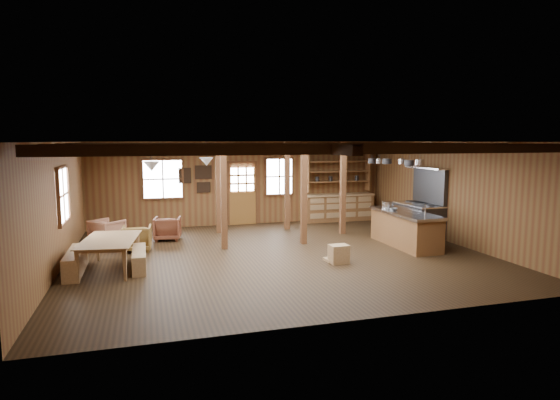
% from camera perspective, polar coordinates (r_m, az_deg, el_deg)
% --- Properties ---
extents(room, '(10.04, 9.04, 2.84)m').
position_cam_1_polar(room, '(11.52, -0.16, 0.13)').
color(room, black).
rests_on(room, ground).
extents(ceiling_joists, '(9.80, 8.82, 0.18)m').
position_cam_1_polar(ceiling_joists, '(11.60, -0.41, 6.52)').
color(ceiling_joists, black).
rests_on(ceiling_joists, ceiling).
extents(timber_posts, '(3.95, 2.35, 2.80)m').
position_cam_1_polar(timber_posts, '(13.65, -0.47, 1.24)').
color(timber_posts, '#472614').
rests_on(timber_posts, floor).
extents(back_door, '(1.02, 0.08, 2.15)m').
position_cam_1_polar(back_door, '(15.87, -4.60, 0.17)').
color(back_door, brown).
rests_on(back_door, floor).
extents(window_back_left, '(1.32, 0.06, 1.32)m').
position_cam_1_polar(window_back_left, '(15.50, -14.09, 2.49)').
color(window_back_left, white).
rests_on(window_back_left, wall_back).
extents(window_back_right, '(1.02, 0.06, 1.32)m').
position_cam_1_polar(window_back_right, '(16.12, -0.09, 2.88)').
color(window_back_right, white).
rests_on(window_back_right, wall_back).
extents(window_left, '(0.14, 1.24, 1.32)m').
position_cam_1_polar(window_left, '(11.69, -24.97, 0.54)').
color(window_left, white).
rests_on(window_left, wall_back).
extents(notice_boards, '(1.08, 0.03, 0.90)m').
position_cam_1_polar(notice_boards, '(15.57, -10.04, 2.76)').
color(notice_boards, silver).
rests_on(notice_boards, wall_back).
extents(back_counter, '(2.55, 0.60, 2.45)m').
position_cam_1_polar(back_counter, '(16.69, 7.10, -0.48)').
color(back_counter, brown).
rests_on(back_counter, floor).
extents(pendant_lamps, '(1.86, 2.36, 0.66)m').
position_cam_1_polar(pendant_lamps, '(12.03, -11.89, 4.35)').
color(pendant_lamps, '#313133').
rests_on(pendant_lamps, ceiling).
extents(pot_rack, '(0.38, 3.00, 0.41)m').
position_cam_1_polar(pot_rack, '(12.99, 13.74, 4.69)').
color(pot_rack, '#313133').
rests_on(pot_rack, ceiling).
extents(kitchen_island, '(0.88, 2.50, 1.20)m').
position_cam_1_polar(kitchen_island, '(13.06, 15.02, -3.37)').
color(kitchen_island, brown).
rests_on(kitchen_island, floor).
extents(step_stool, '(0.50, 0.37, 0.43)m').
position_cam_1_polar(step_stool, '(11.00, 7.18, -6.55)').
color(step_stool, olive).
rests_on(step_stool, floor).
extents(commercial_range, '(0.86, 1.67, 2.06)m').
position_cam_1_polar(commercial_range, '(14.44, 16.74, -1.70)').
color(commercial_range, '#313133').
rests_on(commercial_range, floor).
extents(dining_table, '(1.35, 2.11, 0.70)m').
position_cam_1_polar(dining_table, '(10.94, -19.78, -6.28)').
color(dining_table, olive).
rests_on(dining_table, floor).
extents(bench_wall, '(0.32, 1.72, 0.47)m').
position_cam_1_polar(bench_wall, '(11.04, -23.66, -6.94)').
color(bench_wall, olive).
rests_on(bench_wall, floor).
extents(bench_aisle, '(0.29, 1.52, 0.42)m').
position_cam_1_polar(bench_aisle, '(10.95, -16.78, -6.90)').
color(bench_aisle, olive).
rests_on(bench_aisle, floor).
extents(armchair_a, '(0.75, 0.77, 0.66)m').
position_cam_1_polar(armchair_a, '(12.65, -17.04, -4.46)').
color(armchair_a, brown).
rests_on(armchair_a, floor).
extents(armchair_b, '(0.83, 0.84, 0.67)m').
position_cam_1_polar(armchair_b, '(13.77, -13.55, -3.38)').
color(armchair_b, '#5A2C1B').
rests_on(armchair_b, floor).
extents(armchair_c, '(1.05, 1.05, 0.69)m').
position_cam_1_polar(armchair_c, '(13.73, -20.31, -3.63)').
color(armchair_c, '#9B6246').
rests_on(armchair_c, floor).
extents(counter_pot, '(0.31, 0.31, 0.19)m').
position_cam_1_polar(counter_pot, '(13.54, 12.97, -0.56)').
color(counter_pot, '#B9BCC1').
rests_on(counter_pot, kitchen_island).
extents(bowl, '(0.29, 0.29, 0.06)m').
position_cam_1_polar(bowl, '(13.17, 13.62, -1.07)').
color(bowl, silver).
rests_on(bowl, kitchen_island).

